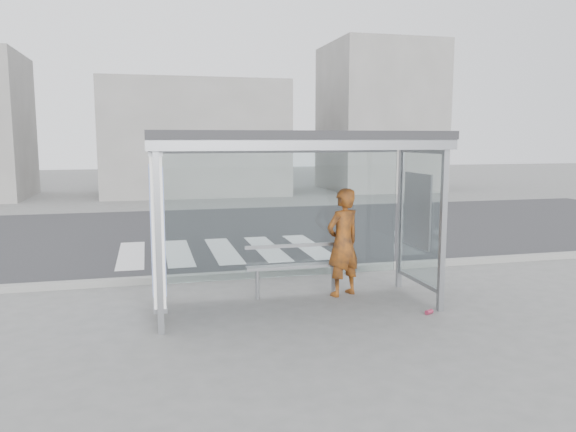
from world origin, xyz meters
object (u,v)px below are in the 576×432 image
(bus_shelter, at_px, (271,175))
(person, at_px, (343,242))
(bench, at_px, (296,265))
(soda_can, at_px, (429,312))

(bus_shelter, distance_m, person, 1.73)
(bench, bearing_deg, person, -10.64)
(bench, relative_size, soda_can, 13.21)
(person, distance_m, bench, 0.84)
(person, bearing_deg, soda_can, 102.73)
(bus_shelter, height_order, bench, bus_shelter)
(bus_shelter, xyz_separation_m, person, (1.26, 0.38, -1.12))
(bench, bearing_deg, bus_shelter, -134.82)
(person, relative_size, soda_can, 14.16)
(person, bearing_deg, bus_shelter, -5.62)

